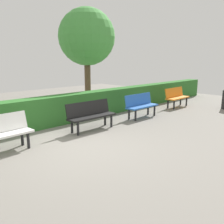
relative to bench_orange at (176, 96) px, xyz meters
The scene contains 6 objects.
ground_plane 6.34m from the bench_orange, ahead, with size 22.44×22.44×0.00m, color gray.
bench_orange is the anchor object (origin of this frame).
bench_blue 2.72m from the bench_orange, ahead, with size 1.43×0.46×0.86m.
bench_black 5.06m from the bench_orange, ahead, with size 1.60×0.52×0.86m.
hedge_row 5.28m from the bench_orange, 13.72° to the right, with size 18.44×0.57×0.94m, color #2D6B28.
tree_near 4.81m from the bench_orange, 52.13° to the right, with size 2.53×2.53×4.35m.
Camera 1 is at (3.37, 4.58, 2.09)m, focal length 38.53 mm.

